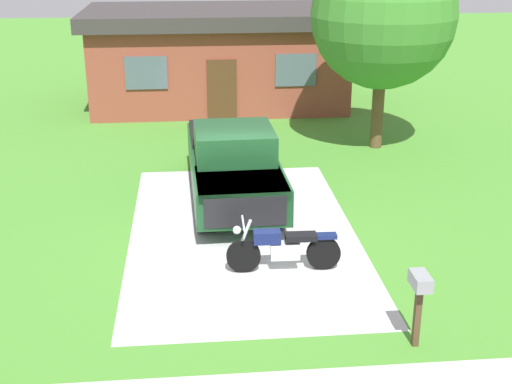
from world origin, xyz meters
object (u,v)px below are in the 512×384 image
(mailbox, at_px, (420,291))
(neighbor_house, at_px, (218,56))
(motorcycle, at_px, (283,248))
(pickup_truck, at_px, (233,161))
(shade_tree, at_px, (384,16))

(mailbox, xyz_separation_m, neighbor_house, (-2.35, 16.60, 0.81))
(motorcycle, relative_size, neighbor_house, 0.23)
(motorcycle, xyz_separation_m, mailbox, (1.75, -2.77, 0.51))
(pickup_truck, distance_m, neighbor_house, 9.94)
(shade_tree, height_order, neighbor_house, shade_tree)
(mailbox, relative_size, shade_tree, 0.21)
(neighbor_house, bearing_deg, motorcycle, -87.54)
(motorcycle, distance_m, pickup_truck, 4.02)
(mailbox, bearing_deg, motorcycle, 122.37)
(motorcycle, xyz_separation_m, shade_tree, (3.87, 7.78, 3.41))
(motorcycle, bearing_deg, mailbox, -57.63)
(mailbox, relative_size, neighbor_house, 0.13)
(motorcycle, bearing_deg, neighbor_house, 92.46)
(motorcycle, relative_size, shade_tree, 0.37)
(motorcycle, xyz_separation_m, pickup_truck, (-0.71, 3.93, 0.48))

